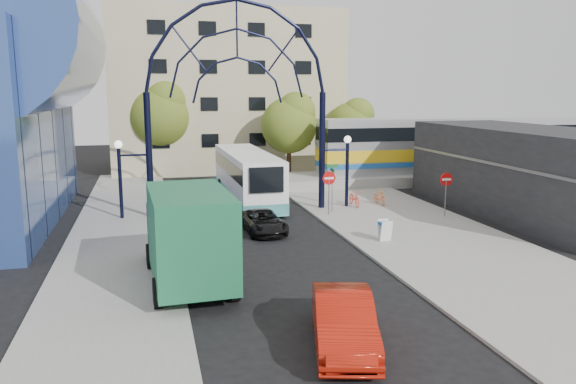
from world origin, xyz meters
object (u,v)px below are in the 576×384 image
object	(u,v)px
stop_sign	(329,182)
do_not_enter_sign	(446,184)
bike_near_b	(380,197)
tree_north_c	(352,124)
sandwich_board	(385,228)
bike_near_a	(355,198)
tree_north_a	(291,122)
gateway_arch	(237,64)
city_bus	(247,176)
street_name_sign	(332,178)
tree_north_b	(161,113)
green_truck	(187,236)
red_sedan	(344,320)
black_suv	(263,222)
train_car	(471,144)

from	to	relation	value
stop_sign	do_not_enter_sign	size ratio (longest dim) A/B	1.01
bike_near_b	tree_north_c	bearing A→B (deg)	72.60
do_not_enter_sign	tree_north_c	bearing A→B (deg)	86.42
sandwich_board	bike_near_a	xyz separation A→B (m)	(1.53, 8.02, -0.13)
tree_north_a	gateway_arch	bearing A→B (deg)	-117.17
stop_sign	bike_near_b	bearing A→B (deg)	26.67
gateway_arch	city_bus	xyz separation A→B (m)	(1.09, 3.59, -6.88)
gateway_arch	stop_sign	bearing A→B (deg)	-22.63
street_name_sign	tree_north_b	world-z (taller)	tree_north_b
stop_sign	green_truck	size ratio (longest dim) A/B	0.34
bike_near_a	bike_near_b	xyz separation A→B (m)	(1.66, 0.00, -0.03)
red_sedan	stop_sign	bearing A→B (deg)	87.53
stop_sign	street_name_sign	distance (m)	0.74
street_name_sign	black_suv	bearing A→B (deg)	-145.57
street_name_sign	bike_near_a	distance (m)	2.82
do_not_enter_sign	stop_sign	bearing A→B (deg)	162.12
city_bus	black_suv	world-z (taller)	city_bus
train_car	bike_near_b	world-z (taller)	train_car
stop_sign	black_suv	bearing A→B (deg)	-148.60
gateway_arch	bike_near_a	size ratio (longest dim) A/B	7.32
stop_sign	tree_north_a	xyz separation A→B (m)	(1.32, 13.93, 2.61)
tree_north_a	black_suv	xyz separation A→B (m)	(-5.67, -16.58, -4.05)
tree_north_c	train_car	bearing A→B (deg)	-36.96
sandwich_board	green_truck	bearing A→B (deg)	-160.13
stop_sign	tree_north_b	size ratio (longest dim) A/B	0.31
red_sedan	bike_near_b	size ratio (longest dim) A/B	3.01
stop_sign	bike_near_a	distance (m)	3.37
do_not_enter_sign	bike_near_a	distance (m)	5.73
black_suv	tree_north_b	bearing A→B (deg)	99.34
sandwich_board	tree_north_b	world-z (taller)	tree_north_b
bike_near_b	gateway_arch	bearing A→B (deg)	176.08
black_suv	bike_near_a	xyz separation A→B (m)	(6.67, 4.65, 0.05)
tree_north_c	green_truck	size ratio (longest dim) A/B	0.88
black_suv	red_sedan	size ratio (longest dim) A/B	0.87
black_suv	red_sedan	world-z (taller)	red_sedan
gateway_arch	tree_north_b	bearing A→B (deg)	103.68
bike_near_a	tree_north_c	bearing A→B (deg)	72.72
green_truck	bike_near_a	distance (m)	15.83
bike_near_a	bike_near_b	distance (m)	1.66
do_not_enter_sign	tree_north_a	world-z (taller)	tree_north_a
sandwich_board	train_car	xyz separation A→B (m)	(14.40, 16.02, 2.16)
train_car	bike_near_b	size ratio (longest dim) A/B	16.35
tree_north_a	bike_near_b	world-z (taller)	tree_north_a
do_not_enter_sign	city_bus	distance (m)	12.48
gateway_arch	bike_near_b	size ratio (longest dim) A/B	8.89
train_car	bike_near_a	xyz separation A→B (m)	(-12.87, -8.00, -2.29)
gateway_arch	stop_sign	xyz separation A→B (m)	(4.80, -2.00, -6.56)
gateway_arch	red_sedan	xyz separation A→B (m)	(0.05, -17.81, -7.79)
black_suv	sandwich_board	bearing A→B (deg)	-35.77
street_name_sign	tree_north_b	bearing A→B (deg)	117.65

